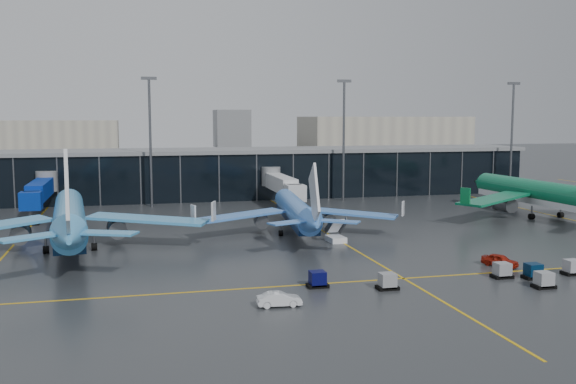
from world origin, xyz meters
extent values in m
plane|color=#282B2D|center=(0.00, 0.00, 0.00)|extent=(600.00, 600.00, 0.00)
cube|color=black|center=(0.00, 62.00, 5.00)|extent=(140.00, 16.00, 10.00)
cube|color=slate|center=(0.00, 62.00, 10.30)|extent=(142.00, 17.00, 0.80)
cylinder|color=#595B60|center=(-35.00, 53.50, 5.20)|extent=(4.00, 4.00, 4.00)
cube|color=navy|center=(-35.00, 40.00, 4.40)|extent=(3.00, 24.00, 3.00)
cylinder|color=#595B60|center=(-35.00, 32.50, 1.30)|extent=(1.00, 1.00, 2.60)
cylinder|color=#595B60|center=(10.00, 53.50, 5.20)|extent=(4.00, 4.00, 4.00)
cube|color=silver|center=(10.00, 40.00, 4.40)|extent=(3.00, 24.00, 3.00)
cylinder|color=#595B60|center=(10.00, 32.50, 1.30)|extent=(1.00, 1.00, 2.60)
cylinder|color=#595B60|center=(-15.00, 50.00, 12.50)|extent=(0.50, 0.50, 25.00)
cube|color=#595B60|center=(-15.00, 50.00, 25.20)|extent=(3.00, 0.40, 0.60)
cylinder|color=#595B60|center=(25.00, 50.00, 12.50)|extent=(0.50, 0.50, 25.00)
cube|color=#595B60|center=(25.00, 50.00, 25.20)|extent=(3.00, 0.40, 0.60)
cylinder|color=#595B60|center=(65.00, 50.00, 12.50)|extent=(0.50, 0.50, 25.00)
cube|color=#595B60|center=(65.00, 50.00, 25.20)|extent=(3.00, 0.40, 0.60)
cube|color=#B2AD99|center=(120.00, 260.00, 9.00)|extent=(90.00, 42.00, 18.00)
cube|color=#B2AD99|center=(-60.00, 280.00, 8.00)|extent=(70.00, 38.00, 16.00)
cube|color=#B2AD99|center=(40.00, 300.00, 11.00)|extent=(20.00, 20.00, 22.00)
cube|color=gold|center=(-35.00, 20.00, 0.01)|extent=(0.30, 120.00, 0.02)
cube|color=gold|center=(10.00, 20.00, 0.01)|extent=(0.30, 120.00, 0.02)
cube|color=gold|center=(55.00, 20.00, 0.01)|extent=(0.30, 120.00, 0.02)
cube|color=gold|center=(10.00, -15.00, 0.01)|extent=(220.00, 0.30, 0.02)
cube|color=black|center=(20.70, -17.34, 0.18)|extent=(2.20, 1.50, 0.36)
cube|color=gray|center=(20.70, -17.34, 0.95)|extent=(1.60, 1.50, 1.50)
cube|color=black|center=(23.81, -18.49, 0.18)|extent=(2.20, 1.50, 0.36)
cube|color=#041D3A|center=(23.81, -18.49, 0.95)|extent=(1.60, 1.50, 1.50)
cube|color=black|center=(22.55, -22.13, 0.18)|extent=(2.20, 1.50, 0.36)
cube|color=gray|center=(22.55, -22.13, 0.95)|extent=(1.60, 1.50, 1.50)
cube|color=black|center=(29.23, -17.93, 0.18)|extent=(2.20, 1.50, 0.36)
cube|color=#989AA0|center=(29.23, -17.93, 0.95)|extent=(1.60, 1.50, 1.50)
cube|color=black|center=(-0.25, -16.24, 0.18)|extent=(2.20, 1.50, 0.36)
cube|color=#04063D|center=(-0.25, -16.24, 0.95)|extent=(1.60, 1.50, 1.50)
cube|color=black|center=(6.52, -18.75, 0.18)|extent=(2.20, 1.50, 0.36)
cube|color=gray|center=(6.52, -18.75, 0.95)|extent=(1.60, 1.50, 1.50)
cube|color=white|center=(9.25, 6.73, 0.40)|extent=(2.43, 3.35, 0.80)
cube|color=white|center=(9.25, 6.73, 2.30)|extent=(1.80, 2.94, 2.29)
imported|color=maroon|center=(23.51, -12.40, 0.74)|extent=(3.75, 4.60, 1.48)
imported|color=silver|center=(-5.67, -21.94, 0.69)|extent=(4.28, 1.67, 1.39)
camera|label=1|loc=(-18.86, -78.98, 17.66)|focal=40.00mm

